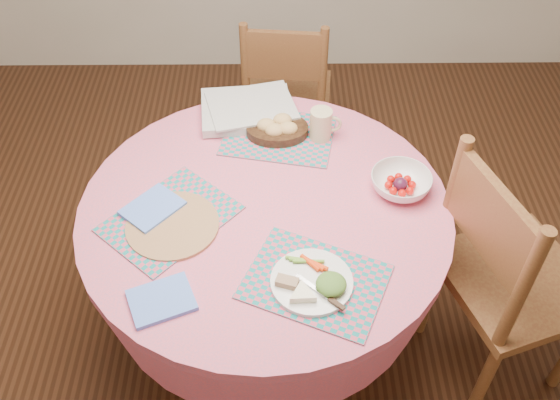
% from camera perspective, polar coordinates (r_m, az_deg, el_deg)
% --- Properties ---
extents(ground, '(4.00, 4.00, 0.00)m').
position_cam_1_polar(ground, '(2.65, -1.10, -11.92)').
color(ground, '#331C0F').
rests_on(ground, ground).
extents(dining_table, '(1.24, 1.24, 0.75)m').
position_cam_1_polar(dining_table, '(2.21, -1.30, -4.11)').
color(dining_table, '#C95D80').
rests_on(dining_table, ground).
extents(chair_right, '(0.59, 0.60, 1.03)m').
position_cam_1_polar(chair_right, '(2.27, 19.87, -6.58)').
color(chair_right, brown).
rests_on(chair_right, ground).
extents(chair_back, '(0.46, 0.44, 0.90)m').
position_cam_1_polar(chair_back, '(3.02, 0.53, 9.73)').
color(chair_back, brown).
rests_on(chair_back, ground).
extents(placemat_front, '(0.49, 0.44, 0.01)m').
position_cam_1_polar(placemat_front, '(1.86, 3.23, -7.45)').
color(placemat_front, '#178081').
rests_on(placemat_front, dining_table).
extents(placemat_left, '(0.49, 0.50, 0.01)m').
position_cam_1_polar(placemat_left, '(2.05, -10.02, -1.69)').
color(placemat_left, '#178081').
rests_on(placemat_left, dining_table).
extents(placemat_back, '(0.45, 0.37, 0.01)m').
position_cam_1_polar(placemat_back, '(2.33, -0.12, 5.92)').
color(placemat_back, '#178081').
rests_on(placemat_back, dining_table).
extents(wicker_trivet, '(0.30, 0.30, 0.01)m').
position_cam_1_polar(wicker_trivet, '(2.03, -9.80, -2.30)').
color(wicker_trivet, '#92653F').
rests_on(wicker_trivet, dining_table).
extents(napkin_near, '(0.22, 0.20, 0.01)m').
position_cam_1_polar(napkin_near, '(1.84, -10.78, -8.99)').
color(napkin_near, '#5981E6').
rests_on(napkin_near, dining_table).
extents(napkin_far, '(0.22, 0.23, 0.01)m').
position_cam_1_polar(napkin_far, '(2.08, -11.58, -0.74)').
color(napkin_far, '#5981E6').
rests_on(napkin_far, placemat_left).
extents(dinner_plate, '(0.24, 0.24, 0.05)m').
position_cam_1_polar(dinner_plate, '(1.84, 3.18, -7.45)').
color(dinner_plate, white).
rests_on(dinner_plate, placemat_front).
extents(bread_bowl, '(0.23, 0.23, 0.08)m').
position_cam_1_polar(bread_bowl, '(2.31, -0.24, 6.60)').
color(bread_bowl, black).
rests_on(bread_bowl, placemat_back).
extents(latte_mug, '(0.12, 0.08, 0.12)m').
position_cam_1_polar(latte_mug, '(2.29, 3.82, 6.92)').
color(latte_mug, '#CEBD8D').
rests_on(latte_mug, placemat_back).
extents(fruit_bowl, '(0.26, 0.26, 0.06)m').
position_cam_1_polar(fruit_bowl, '(2.14, 10.97, 1.51)').
color(fruit_bowl, white).
rests_on(fruit_bowl, dining_table).
extents(newspaper_stack, '(0.39, 0.32, 0.04)m').
position_cam_1_polar(newspaper_stack, '(2.42, -3.01, 8.30)').
color(newspaper_stack, silver).
rests_on(newspaper_stack, dining_table).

